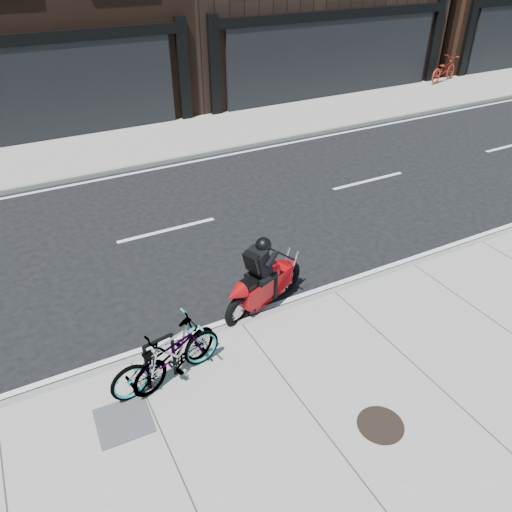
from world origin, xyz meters
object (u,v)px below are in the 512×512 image
bicycle_front (166,356)px  bicycle_far (444,69)px  utility_grate (124,421)px  bike_rack (160,357)px  motorcycle (268,277)px  bicycle_rear (175,353)px  manhole_cover (380,425)px

bicycle_front → bicycle_far: (17.43, 11.60, 0.05)m
bicycle_front → utility_grate: bicycle_front is taller
bicycle_front → bicycle_far: bicycle_far is taller
bike_rack → motorcycle: bearing=23.2°
bicycle_far → bicycle_front: bearing=106.3°
bicycle_rear → manhole_cover: 3.16m
motorcycle → bicycle_far: size_ratio=0.97×
bicycle_front → bicycle_rear: 0.14m
bicycle_rear → motorcycle: (2.18, 1.04, 0.01)m
bicycle_front → utility_grate: bearing=109.6°
bicycle_rear → bicycle_far: 20.82m
bicycle_front → bicycle_far: size_ratio=0.90×
motorcycle → bicycle_front: bearing=-176.5°
utility_grate → bike_rack: bearing=32.0°
bike_rack → bicycle_rear: 0.23m
manhole_cover → bicycle_far: bearing=42.5°
bike_rack → utility_grate: size_ratio=1.13×
bicycle_front → bike_rack: bearing=80.4°
bicycle_far → bicycle_rear: bearing=106.5°
manhole_cover → bicycle_front: bearing=136.3°
bicycle_front → motorcycle: (2.32, 1.04, 0.01)m
bicycle_front → utility_grate: (-0.84, -0.47, -0.47)m
manhole_cover → motorcycle: bearing=90.1°
bike_rack → bicycle_rear: bearing=0.0°
bicycle_far → manhole_cover: size_ratio=3.08×
bike_rack → utility_grate: 1.01m
bike_rack → utility_grate: bike_rack is taller
bike_rack → bicycle_front: 0.09m
bicycle_front → bicycle_far: bearing=-65.9°
bike_rack → motorcycle: size_ratio=0.43×
bicycle_rear → manhole_cover: (2.19, -2.23, -0.47)m
bicycle_front → manhole_cover: size_ratio=2.77×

